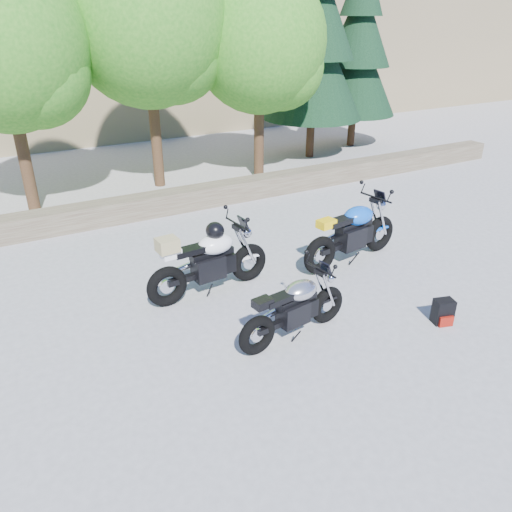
{
  "coord_description": "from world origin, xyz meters",
  "views": [
    {
      "loc": [
        -3.29,
        -5.33,
        4.24
      ],
      "look_at": [
        0.2,
        1.0,
        0.75
      ],
      "focal_mm": 35.0,
      "sensor_mm": 36.0,
      "label": 1
    }
  ],
  "objects_px": {
    "silver_bike": "(295,309)",
    "backpack": "(443,312)",
    "white_bike": "(209,260)",
    "blue_bike": "(352,233)"
  },
  "relations": [
    {
      "from": "silver_bike",
      "to": "backpack",
      "type": "bearing_deg",
      "value": -27.95
    },
    {
      "from": "blue_bike",
      "to": "backpack",
      "type": "height_order",
      "value": "blue_bike"
    },
    {
      "from": "white_bike",
      "to": "backpack",
      "type": "distance_m",
      "value": 3.77
    },
    {
      "from": "silver_bike",
      "to": "backpack",
      "type": "height_order",
      "value": "silver_bike"
    },
    {
      "from": "silver_bike",
      "to": "white_bike",
      "type": "distance_m",
      "value": 1.87
    },
    {
      "from": "white_bike",
      "to": "backpack",
      "type": "relative_size",
      "value": 5.75
    },
    {
      "from": "blue_bike",
      "to": "white_bike",
      "type": "bearing_deg",
      "value": 167.64
    },
    {
      "from": "silver_bike",
      "to": "blue_bike",
      "type": "relative_size",
      "value": 0.82
    },
    {
      "from": "white_bike",
      "to": "blue_bike",
      "type": "height_order",
      "value": "white_bike"
    },
    {
      "from": "blue_bike",
      "to": "backpack",
      "type": "relative_size",
      "value": 5.97
    }
  ]
}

